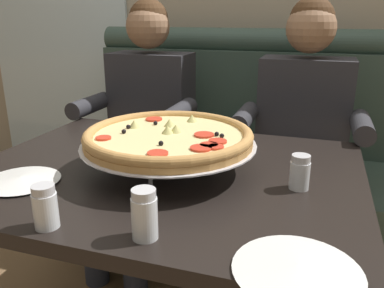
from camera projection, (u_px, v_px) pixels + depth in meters
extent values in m
cube|color=#384C42|center=(222.00, 205.00, 2.10)|extent=(1.67, 0.60, 0.46)
cube|color=#384C42|center=(240.00, 107.00, 2.31)|extent=(1.67, 0.18, 0.65)
cylinder|color=#384C42|center=(243.00, 41.00, 2.20)|extent=(1.67, 0.14, 0.14)
cube|color=black|center=(164.00, 174.00, 1.23)|extent=(1.19, 0.92, 0.04)
cylinder|color=black|center=(93.00, 204.00, 1.85)|extent=(0.06, 0.06, 0.71)
cylinder|color=black|center=(328.00, 242.00, 1.54)|extent=(0.06, 0.06, 0.71)
cube|color=#2D3342|center=(135.00, 160.00, 1.90)|extent=(0.34, 0.40, 0.15)
cylinder|color=#2D3342|center=(94.00, 238.00, 1.79)|extent=(0.11, 0.11, 0.46)
cylinder|color=#2D3342|center=(134.00, 246.00, 1.74)|extent=(0.11, 0.11, 0.46)
cube|color=#2D2D33|center=(152.00, 108.00, 2.03)|extent=(0.40, 0.22, 0.56)
cylinder|color=#2D2D33|center=(89.00, 105.00, 1.88)|extent=(0.08, 0.28, 0.08)
cylinder|color=#2D2D33|center=(180.00, 112.00, 1.75)|extent=(0.08, 0.28, 0.08)
sphere|color=#997051|center=(148.00, 27.00, 1.88)|extent=(0.21, 0.21, 0.21)
sphere|color=#472D19|center=(148.00, 19.00, 1.88)|extent=(0.19, 0.19, 0.19)
cube|color=#2D3342|center=(296.00, 179.00, 1.67)|extent=(0.34, 0.40, 0.15)
cylinder|color=#2D3342|center=(259.00, 270.00, 1.57)|extent=(0.11, 0.11, 0.46)
cylinder|color=#2D3342|center=(311.00, 280.00, 1.51)|extent=(0.11, 0.11, 0.46)
cube|color=#2D2D33|center=(303.00, 120.00, 1.81)|extent=(0.40, 0.22, 0.56)
cylinder|color=#2D2D33|center=(245.00, 117.00, 1.66)|extent=(0.08, 0.28, 0.08)
cylinder|color=#2D2D33|center=(362.00, 127.00, 1.53)|extent=(0.08, 0.28, 0.08)
sphere|color=#997051|center=(311.00, 28.00, 1.66)|extent=(0.21, 0.21, 0.21)
sphere|color=#472D19|center=(312.00, 19.00, 1.66)|extent=(0.19, 0.19, 0.19)
cylinder|color=silver|center=(150.00, 174.00, 1.08)|extent=(0.01, 0.01, 0.08)
cylinder|color=silver|center=(143.00, 146.00, 1.30)|extent=(0.01, 0.01, 0.08)
cylinder|color=silver|center=(213.00, 154.00, 1.23)|extent=(0.01, 0.01, 0.08)
torus|color=silver|center=(169.00, 146.00, 1.19)|extent=(0.29, 0.29, 0.01)
cylinder|color=silver|center=(169.00, 144.00, 1.19)|extent=(0.53, 0.53, 0.00)
cylinder|color=tan|center=(169.00, 140.00, 1.18)|extent=(0.50, 0.50, 0.02)
torus|color=tan|center=(168.00, 134.00, 1.18)|extent=(0.51, 0.51, 0.03)
cylinder|color=beige|center=(168.00, 136.00, 1.18)|extent=(0.44, 0.44, 0.01)
cylinder|color=red|center=(216.00, 147.00, 1.06)|extent=(0.05, 0.05, 0.01)
cylinder|color=red|center=(154.00, 119.00, 1.34)|extent=(0.06, 0.06, 0.01)
cylinder|color=red|center=(201.00, 148.00, 1.05)|extent=(0.06, 0.06, 0.01)
cylinder|color=red|center=(158.00, 153.00, 1.01)|extent=(0.05, 0.05, 0.01)
cylinder|color=red|center=(103.00, 138.00, 1.13)|extent=(0.04, 0.04, 0.01)
cylinder|color=red|center=(204.00, 135.00, 1.16)|extent=(0.06, 0.06, 0.01)
cylinder|color=red|center=(218.00, 141.00, 1.10)|extent=(0.05, 0.05, 0.01)
cylinder|color=red|center=(209.00, 145.00, 1.07)|extent=(0.05, 0.05, 0.01)
sphere|color=black|center=(217.00, 134.00, 1.16)|extent=(0.01, 0.01, 0.01)
sphere|color=black|center=(128.00, 127.00, 1.24)|extent=(0.01, 0.01, 0.01)
sphere|color=black|center=(161.00, 143.00, 1.08)|extent=(0.01, 0.01, 0.01)
sphere|color=black|center=(155.00, 123.00, 1.28)|extent=(0.01, 0.01, 0.01)
sphere|color=black|center=(222.00, 136.00, 1.14)|extent=(0.01, 0.01, 0.01)
sphere|color=black|center=(124.00, 131.00, 1.19)|extent=(0.01, 0.01, 0.01)
cone|color=#CCC675|center=(176.00, 128.00, 1.20)|extent=(0.04, 0.04, 0.02)
cone|color=#CCC675|center=(192.00, 118.00, 1.32)|extent=(0.04, 0.04, 0.02)
cone|color=#CCC675|center=(167.00, 129.00, 1.19)|extent=(0.04, 0.04, 0.02)
cone|color=#CCC675|center=(169.00, 123.00, 1.26)|extent=(0.04, 0.04, 0.02)
cone|color=#CCC675|center=(134.00, 124.00, 1.25)|extent=(0.04, 0.04, 0.02)
cylinder|color=white|center=(300.00, 175.00, 1.07)|extent=(0.05, 0.05, 0.08)
cylinder|color=#4C6633|center=(299.00, 181.00, 1.07)|extent=(0.05, 0.05, 0.04)
cylinder|color=silver|center=(301.00, 159.00, 1.05)|extent=(0.05, 0.05, 0.02)
cylinder|color=white|center=(145.00, 218.00, 0.83)|extent=(0.06, 0.06, 0.09)
cylinder|color=silver|center=(145.00, 228.00, 0.84)|extent=(0.05, 0.05, 0.05)
cylinder|color=silver|center=(144.00, 194.00, 0.81)|extent=(0.05, 0.05, 0.02)
cylinder|color=white|center=(46.00, 211.00, 0.87)|extent=(0.05, 0.05, 0.08)
cylinder|color=#A82D19|center=(47.00, 218.00, 0.88)|extent=(0.05, 0.05, 0.04)
cylinder|color=silver|center=(43.00, 190.00, 0.86)|extent=(0.05, 0.05, 0.02)
cylinder|color=white|center=(297.00, 271.00, 0.73)|extent=(0.17, 0.17, 0.01)
cone|color=white|center=(297.00, 267.00, 0.72)|extent=(0.24, 0.24, 0.01)
cylinder|color=white|center=(22.00, 181.00, 1.12)|extent=(0.15, 0.15, 0.01)
cone|color=white|center=(21.00, 178.00, 1.12)|extent=(0.22, 0.22, 0.01)
cylinder|color=black|center=(111.00, 123.00, 3.72)|extent=(0.02, 0.02, 0.44)
cylinder|color=black|center=(124.00, 129.00, 3.53)|extent=(0.02, 0.02, 0.44)
cylinder|color=black|center=(135.00, 119.00, 3.88)|extent=(0.02, 0.02, 0.44)
cylinder|color=black|center=(149.00, 125.00, 3.68)|extent=(0.02, 0.02, 0.44)
cylinder|color=black|center=(128.00, 100.00, 3.63)|extent=(0.40, 0.40, 0.02)
cube|color=black|center=(142.00, 77.00, 3.66)|extent=(0.28, 0.20, 0.42)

